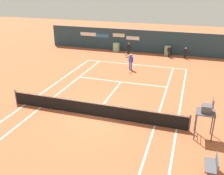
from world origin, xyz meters
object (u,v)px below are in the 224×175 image
tennis_ball_by_sideline (152,101)px  ball_kid_left_post (129,47)px  umpire_chair (206,112)px  ball_kid_right_post (185,52)px  ball_kid_centre_post (169,51)px  tennis_ball_mid_court (172,112)px  player_bench (213,164)px  tennis_ball_near_service_line (49,96)px  player_on_baseline (130,60)px

tennis_ball_by_sideline → ball_kid_left_post: bearing=111.8°
umpire_chair → ball_kid_right_post: size_ratio=1.86×
ball_kid_centre_post → tennis_ball_mid_court: (1.70, -13.62, -0.74)m
tennis_ball_mid_court → player_bench: bearing=-67.0°
player_bench → ball_kid_left_post: (-8.83, 19.09, 0.28)m
tennis_ball_mid_court → tennis_ball_near_service_line: (-9.28, -0.26, 0.00)m
ball_kid_left_post → ball_kid_right_post: bearing=170.7°
tennis_ball_near_service_line → tennis_ball_by_sideline: size_ratio=1.00×
tennis_ball_by_sideline → player_bench: bearing=-59.8°
player_bench → tennis_ball_by_sideline: player_bench is taller
ball_kid_centre_post → tennis_ball_near_service_line: 15.84m
player_on_baseline → tennis_ball_near_service_line: size_ratio=26.96×
ball_kid_right_post → tennis_ball_by_sideline: ball_kid_right_post is taller
player_bench → ball_kid_left_post: bearing=24.8°
ball_kid_left_post → tennis_ball_by_sideline: bearing=102.5°
tennis_ball_near_service_line → tennis_ball_by_sideline: bearing=10.7°
ball_kid_right_post → ball_kid_centre_post: ball_kid_centre_post is taller
player_on_baseline → tennis_ball_near_service_line: bearing=74.8°
ball_kid_left_post → ball_kid_centre_post: 4.81m
player_on_baseline → tennis_ball_by_sideline: (3.30, -6.63, -0.94)m
player_bench → tennis_ball_mid_court: bearing=23.0°
umpire_chair → tennis_ball_mid_court: 3.48m
umpire_chair → tennis_ball_near_service_line: 11.54m
umpire_chair → tennis_ball_near_service_line: bearing=79.1°
umpire_chair → ball_kid_left_post: bearing=27.8°
player_bench → ball_kid_left_post: size_ratio=0.82×
ball_kid_centre_post → tennis_ball_mid_court: bearing=90.3°
tennis_ball_near_service_line → tennis_ball_by_sideline: 7.87m
umpire_chair → tennis_ball_mid_court: umpire_chair is taller
ball_kid_left_post → tennis_ball_near_service_line: ball_kid_left_post is taller
ball_kid_left_post → tennis_ball_mid_court: (6.51, -13.62, -0.75)m
tennis_ball_mid_court → ball_kid_left_post: bearing=115.5°
player_bench → umpire_chair: bearing=7.1°
umpire_chair → ball_kid_right_post: bearing=6.5°
ball_kid_centre_post → tennis_ball_near_service_line: size_ratio=19.64×
ball_kid_right_post → tennis_ball_mid_court: 13.64m
umpire_chair → player_on_baseline: bearing=33.5°
umpire_chair → ball_kid_centre_post: 16.48m
player_on_baseline → ball_kid_left_post: bearing=-60.6°
player_on_baseline → tennis_ball_mid_court: player_on_baseline is taller
tennis_ball_near_service_line → umpire_chair: bearing=-10.9°
ball_kid_left_post → ball_kid_centre_post: size_ratio=1.02×
umpire_chair → player_bench: (0.38, -3.04, -1.10)m
ball_kid_centre_post → tennis_ball_by_sideline: bearing=83.9°
ball_kid_centre_post → tennis_ball_mid_court: ball_kid_centre_post is taller
ball_kid_left_post → player_on_baseline: bearing=96.7°
player_bench → tennis_ball_near_service_line: size_ratio=16.55×
player_bench → tennis_ball_mid_court: 5.95m
umpire_chair → ball_kid_right_post: umpire_chair is taller
umpire_chair → player_on_baseline: umpire_chair is taller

